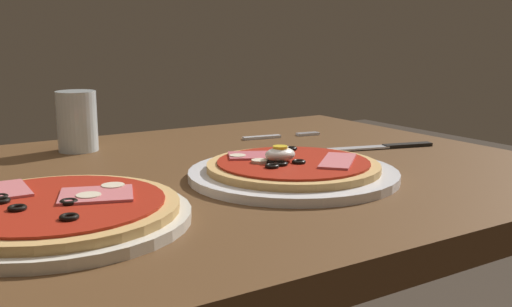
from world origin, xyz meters
TOP-DOWN VIEW (x-y plane):
  - dining_table at (0.00, 0.00)m, footprint 1.00×0.76m
  - pizza_foreground at (0.07, -0.10)m, footprint 0.29×0.29m
  - pizza_across_left at (-0.26, -0.13)m, footprint 0.28×0.28m
  - water_glass_near at (-0.12, 0.26)m, footprint 0.07×0.07m
  - fork at (0.24, 0.18)m, footprint 0.16×0.04m
  - knife at (0.34, -0.01)m, footprint 0.19×0.07m

SIDE VIEW (x-z plane):
  - dining_table at x=0.00m, z-range 0.23..0.97m
  - fork at x=0.24m, z-range 0.73..0.74m
  - knife at x=0.34m, z-range 0.73..0.74m
  - pizza_foreground at x=0.07m, z-range 0.72..0.77m
  - pizza_across_left at x=-0.26m, z-range 0.73..0.76m
  - water_glass_near at x=-0.12m, z-range 0.73..0.83m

